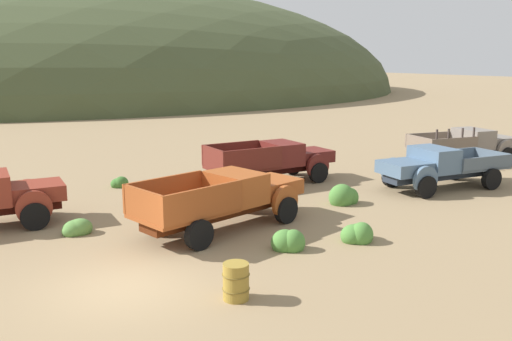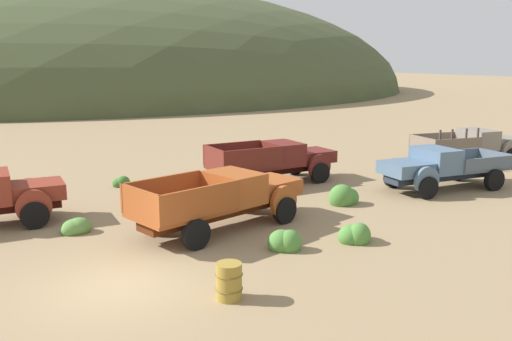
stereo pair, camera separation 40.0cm
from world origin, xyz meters
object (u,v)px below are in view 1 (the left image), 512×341
(truck_chalk_blue, at_px, (434,167))
(truck_primer_gray, at_px, (471,145))
(oil_drum_spare, at_px, (236,281))
(truck_oxide_orange, at_px, (232,198))
(truck_oxblood, at_px, (279,161))

(truck_chalk_blue, distance_m, truck_primer_gray, 7.45)
(truck_chalk_blue, bearing_deg, oil_drum_spare, 29.00)
(truck_oxide_orange, distance_m, truck_primer_gray, 17.34)
(truck_oxblood, bearing_deg, oil_drum_spare, -127.35)
(truck_oxide_orange, xyz_separation_m, truck_chalk_blue, (10.31, 0.10, -0.02))
(truck_chalk_blue, bearing_deg, truck_oxblood, -36.43)
(truck_primer_gray, height_order, oil_drum_spare, truck_primer_gray)
(truck_oxblood, relative_size, truck_primer_gray, 0.95)
(truck_oxide_orange, height_order, truck_chalk_blue, truck_oxide_orange)
(truck_oxide_orange, bearing_deg, truck_primer_gray, -2.03)
(truck_oxide_orange, xyz_separation_m, oil_drum_spare, (-2.80, -5.23, -0.56))
(truck_oxide_orange, bearing_deg, truck_oxblood, 30.09)
(truck_primer_gray, bearing_deg, truck_oxide_orange, -158.37)
(truck_primer_gray, relative_size, oil_drum_spare, 7.09)
(truck_oxide_orange, distance_m, truck_chalk_blue, 10.31)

